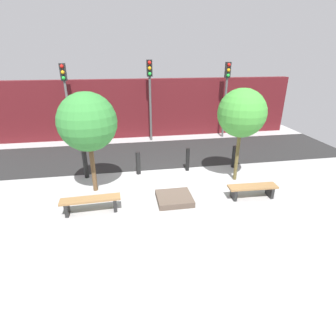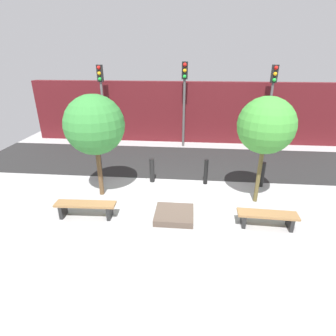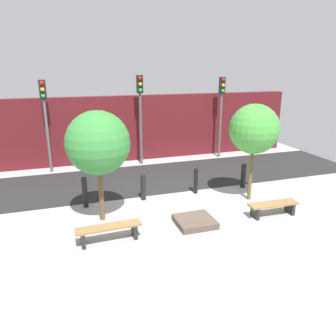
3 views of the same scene
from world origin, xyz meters
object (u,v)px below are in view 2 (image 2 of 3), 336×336
(tree_behind_right_bench, at_px, (266,126))
(bollard_left, at_px, (152,170))
(bench_left, at_px, (86,207))
(tree_behind_left_bench, at_px, (95,125))
(bollard_center, at_px, (206,172))
(traffic_light_mid_east, at_px, (272,93))
(bench_right, at_px, (267,217))
(traffic_light_west, at_px, (102,91))
(planter_bed, at_px, (174,215))
(bollard_far_left, at_px, (100,167))
(bollard_right, at_px, (262,174))
(traffic_light_mid_west, at_px, (184,90))

(tree_behind_right_bench, relative_size, bollard_left, 3.66)
(bench_left, xyz_separation_m, tree_behind_left_bench, (0.00, 1.39, 2.06))
(bollard_center, distance_m, traffic_light_mid_east, 5.77)
(bollard_center, xyz_separation_m, traffic_light_mid_east, (3.11, 4.31, 2.26))
(bench_left, height_order, bench_right, bench_left)
(bench_right, height_order, traffic_light_west, traffic_light_west)
(bollard_center, bearing_deg, traffic_light_mid_east, 54.17)
(bollard_left, bearing_deg, planter_bed, -66.75)
(tree_behind_left_bench, distance_m, bollard_far_left, 2.22)
(tree_behind_right_bench, distance_m, bollard_center, 2.79)
(bollard_right, bearing_deg, bench_left, -155.63)
(planter_bed, distance_m, bollard_right, 3.77)
(traffic_light_mid_east, bearing_deg, tree_behind_right_bench, -105.92)
(bollard_far_left, bearing_deg, bench_left, -80.67)
(traffic_light_west, bearing_deg, bollard_far_left, -75.24)
(bench_right, bearing_deg, bollard_center, 124.30)
(bollard_center, xyz_separation_m, bollard_right, (1.98, 0.00, -0.02))
(tree_behind_left_bench, bearing_deg, bench_right, -15.23)
(bench_left, height_order, traffic_light_mid_east, traffic_light_mid_east)
(traffic_light_west, distance_m, traffic_light_mid_west, 4.10)
(bench_right, height_order, traffic_light_mid_east, traffic_light_mid_east)
(bench_right, xyz_separation_m, bollard_right, (0.41, 2.50, 0.15))
(bollard_far_left, height_order, bollard_center, bollard_far_left)
(planter_bed, bearing_deg, tree_behind_right_bench, 24.99)
(tree_behind_left_bench, xyz_separation_m, bollard_far_left, (-0.41, 1.11, -1.87))
(bollard_left, bearing_deg, bollard_right, 0.00)
(bollard_center, height_order, traffic_light_mid_west, traffic_light_mid_west)
(tree_behind_left_bench, bearing_deg, bollard_left, 35.32)
(traffic_light_mid_east, bearing_deg, bench_right, -102.79)
(bollard_right, bearing_deg, bollard_center, 180.00)
(bollard_center, distance_m, traffic_light_west, 7.03)
(tree_behind_right_bench, relative_size, bollard_far_left, 3.22)
(bench_right, relative_size, bollard_far_left, 1.56)
(traffic_light_west, bearing_deg, traffic_light_mid_east, 0.00)
(traffic_light_mid_east, bearing_deg, planter_bed, -121.81)
(bollard_center, bearing_deg, planter_bed, -113.25)
(traffic_light_mid_east, bearing_deg, bollard_right, -104.76)
(traffic_light_west, bearing_deg, bench_right, -45.66)
(bollard_far_left, bearing_deg, bollard_right, 0.00)
(traffic_light_mid_west, bearing_deg, bollard_center, -77.08)
(bench_left, bearing_deg, bollard_left, 55.70)
(bench_right, bearing_deg, traffic_light_west, 136.58)
(tree_behind_right_bench, xyz_separation_m, traffic_light_mid_east, (1.55, 5.42, 0.24))
(bollard_left, height_order, traffic_light_west, traffic_light_west)
(planter_bed, relative_size, traffic_light_mid_west, 0.27)
(bollard_far_left, bearing_deg, traffic_light_mid_west, 55.47)
(traffic_light_west, bearing_deg, tree_behind_right_bench, -39.16)
(tree_behind_right_bench, distance_m, bollard_far_left, 5.96)
(tree_behind_left_bench, relative_size, bollard_right, 3.65)
(bollard_left, bearing_deg, bench_right, -35.21)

